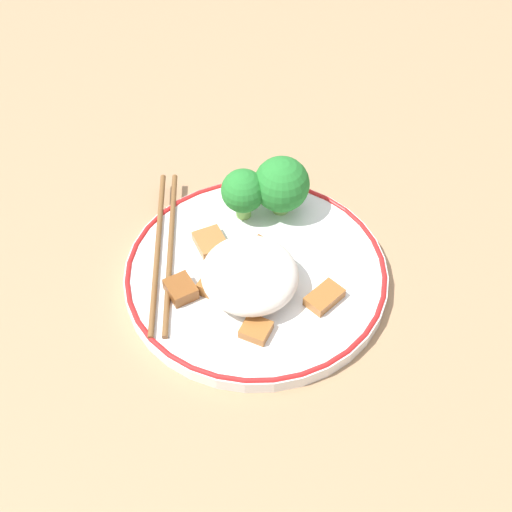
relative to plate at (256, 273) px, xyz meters
The scene contains 14 objects.
ground_plane 0.01m from the plate, ahead, with size 3.00×3.00×0.00m, color #9E7A56.
plate is the anchor object (origin of this frame).
rice_mound 0.04m from the plate, 136.95° to the left, with size 0.09×0.09×0.04m.
broccoli_back_left 0.09m from the plate, 46.85° to the right, with size 0.06×0.06×0.06m.
broccoli_back_center 0.08m from the plate, 19.73° to the right, with size 0.04×0.04×0.06m.
meat_near_front 0.03m from the plate, 144.47° to the right, with size 0.03×0.02×0.01m.
meat_near_left 0.07m from the plate, 150.49° to the left, with size 0.03×0.03×0.01m.
meat_near_right 0.05m from the plate, 25.06° to the left, with size 0.03×0.03×0.01m.
meat_near_back 0.02m from the plate, 43.46° to the right, with size 0.03×0.03×0.01m.
meat_on_rice_edge 0.05m from the plate, 98.60° to the left, with size 0.04×0.03×0.01m.
meat_mid_left 0.02m from the plate, 53.32° to the left, with size 0.04×0.04×0.01m.
meat_mid_right 0.07m from the plate, 149.95° to the right, with size 0.03×0.04×0.01m.
meat_far_scatter 0.07m from the plate, 82.88° to the left, with size 0.03×0.02×0.01m.
chopsticks 0.09m from the plate, 45.32° to the left, with size 0.19×0.11×0.01m.
Camera 1 is at (-0.37, 0.21, 0.52)m, focal length 50.00 mm.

